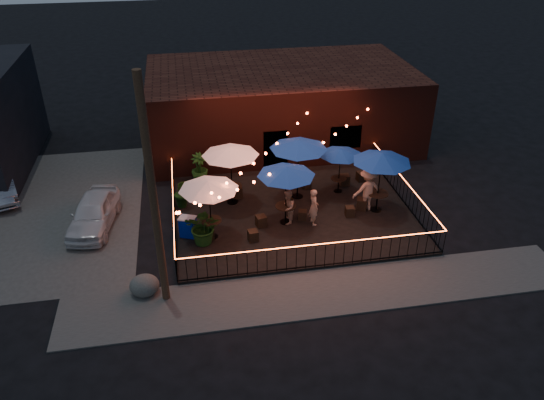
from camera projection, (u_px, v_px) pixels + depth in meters
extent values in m
plane|color=black|center=(303.00, 240.00, 21.24)|extent=(110.00, 110.00, 0.00)
cube|color=black|center=(292.00, 213.00, 22.90)|extent=(10.00, 8.00, 0.15)
cube|color=#41403C|center=(324.00, 292.00, 18.47)|extent=(18.00, 2.50, 0.05)
cube|color=#41403C|center=(10.00, 215.00, 22.82)|extent=(11.00, 12.00, 0.02)
cube|color=#33140E|center=(281.00, 105.00, 28.85)|extent=(14.00, 8.00, 4.00)
cube|color=black|center=(275.00, 151.00, 25.87)|extent=(1.20, 0.24, 2.20)
cube|color=black|center=(345.00, 136.00, 26.14)|extent=(1.60, 0.24, 1.20)
cylinder|color=#3C2318|center=(153.00, 198.00, 16.19)|extent=(0.26, 0.26, 8.00)
cube|color=black|center=(315.00, 266.00, 19.43)|extent=(10.00, 0.04, 0.04)
cube|color=black|center=(316.00, 245.00, 18.96)|extent=(10.00, 0.04, 0.04)
cube|color=#FF5E24|center=(316.00, 245.00, 18.94)|extent=(10.00, 0.03, 0.02)
cube|color=black|center=(175.00, 221.00, 22.06)|extent=(0.04, 8.00, 0.04)
cube|color=black|center=(173.00, 202.00, 21.60)|extent=(0.04, 8.00, 0.04)
cube|color=#FF5E24|center=(173.00, 201.00, 21.58)|extent=(0.03, 8.00, 0.02)
cube|color=black|center=(402.00, 199.00, 23.57)|extent=(0.04, 8.00, 0.04)
cube|color=black|center=(405.00, 181.00, 23.10)|extent=(0.04, 8.00, 0.04)
cube|color=#FF5E24|center=(405.00, 181.00, 23.09)|extent=(0.03, 8.00, 0.02)
cylinder|color=black|center=(212.00, 236.00, 21.17)|extent=(0.46, 0.46, 0.03)
cylinder|color=black|center=(212.00, 229.00, 20.98)|extent=(0.06, 0.06, 0.76)
cylinder|color=black|center=(211.00, 220.00, 20.78)|extent=(0.84, 0.84, 0.04)
cylinder|color=black|center=(210.00, 210.00, 20.54)|extent=(0.05, 0.05, 2.53)
cone|color=white|center=(208.00, 185.00, 19.98)|extent=(2.49, 2.49, 0.37)
cylinder|color=black|center=(233.00, 202.00, 23.51)|extent=(0.49, 0.49, 0.03)
cylinder|color=black|center=(232.00, 194.00, 23.31)|extent=(0.07, 0.07, 0.80)
cylinder|color=black|center=(232.00, 186.00, 23.10)|extent=(0.89, 0.89, 0.04)
cylinder|color=black|center=(231.00, 176.00, 22.84)|extent=(0.05, 0.05, 2.67)
cone|color=white|center=(230.00, 151.00, 22.24)|extent=(2.68, 2.68, 0.39)
cylinder|color=black|center=(285.00, 222.00, 22.10)|extent=(0.47, 0.47, 0.03)
cylinder|color=black|center=(286.00, 214.00, 21.91)|extent=(0.06, 0.06, 0.77)
cylinder|color=black|center=(286.00, 206.00, 21.71)|extent=(0.85, 0.85, 0.04)
cylinder|color=black|center=(286.00, 196.00, 21.46)|extent=(0.05, 0.05, 2.55)
cone|color=navy|center=(286.00, 171.00, 20.89)|extent=(2.50, 2.50, 0.37)
cylinder|color=black|center=(297.00, 196.00, 23.94)|extent=(0.50, 0.50, 0.03)
cylinder|color=black|center=(297.00, 188.00, 23.73)|extent=(0.07, 0.07, 0.83)
cylinder|color=black|center=(298.00, 180.00, 23.51)|extent=(0.92, 0.92, 0.05)
cylinder|color=black|center=(298.00, 169.00, 23.25)|extent=(0.05, 0.05, 2.75)
cone|color=navy|center=(299.00, 144.00, 22.63)|extent=(3.11, 3.11, 0.40)
cylinder|color=black|center=(376.00, 209.00, 22.94)|extent=(0.49, 0.49, 0.03)
cylinder|color=black|center=(377.00, 202.00, 22.74)|extent=(0.07, 0.07, 0.80)
cylinder|color=black|center=(378.00, 193.00, 22.53)|extent=(0.89, 0.89, 0.04)
cylinder|color=black|center=(379.00, 183.00, 22.27)|extent=(0.05, 0.05, 2.68)
cone|color=navy|center=(382.00, 158.00, 21.67)|extent=(2.69, 2.69, 0.39)
cylinder|color=black|center=(338.00, 191.00, 24.36)|extent=(0.39, 0.39, 0.03)
cylinder|color=black|center=(338.00, 185.00, 24.20)|extent=(0.05, 0.05, 0.64)
cylinder|color=black|center=(339.00, 179.00, 24.04)|extent=(0.71, 0.71, 0.04)
cylinder|color=black|center=(339.00, 170.00, 23.83)|extent=(0.04, 0.04, 2.13)
cone|color=navy|center=(341.00, 152.00, 23.35)|extent=(2.15, 2.15, 0.31)
cube|color=black|center=(209.00, 233.00, 20.95)|extent=(0.44, 0.44, 0.51)
cube|color=black|center=(253.00, 236.00, 20.86)|extent=(0.42, 0.42, 0.44)
cube|color=black|center=(205.00, 196.00, 23.46)|extent=(0.45, 0.45, 0.49)
cube|color=black|center=(237.00, 192.00, 23.78)|extent=(0.45, 0.45, 0.51)
cube|color=black|center=(261.00, 221.00, 21.74)|extent=(0.47, 0.47, 0.47)
cube|color=black|center=(302.00, 215.00, 22.20)|extent=(0.43, 0.43, 0.41)
cube|color=black|center=(283.00, 181.00, 24.70)|extent=(0.53, 0.53, 0.49)
cube|color=black|center=(306.00, 183.00, 24.54)|extent=(0.48, 0.48, 0.44)
cube|color=black|center=(350.00, 211.00, 22.43)|extent=(0.39, 0.39, 0.43)
cube|color=black|center=(362.00, 204.00, 22.89)|extent=(0.54, 0.54, 0.50)
cube|color=black|center=(345.00, 180.00, 24.79)|extent=(0.44, 0.44, 0.50)
cube|color=black|center=(361.00, 176.00, 25.14)|extent=(0.44, 0.44, 0.45)
imported|color=tan|center=(314.00, 207.00, 21.61)|extent=(0.46, 0.64, 1.62)
imported|color=tan|center=(288.00, 207.00, 21.69)|extent=(0.78, 0.89, 1.52)
imported|color=beige|center=(367.00, 189.00, 22.51)|extent=(1.35, 0.89, 1.96)
imported|color=#0D340E|center=(204.00, 226.00, 20.45)|extent=(1.66, 1.54, 1.51)
imported|color=#133D13|center=(183.00, 193.00, 22.86)|extent=(0.90, 0.80, 1.38)
imported|color=#163E10|center=(200.00, 168.00, 24.85)|extent=(0.99, 0.99, 1.41)
cube|color=#041BA0|center=(188.00, 227.00, 21.04)|extent=(0.73, 0.63, 0.81)
cube|color=silver|center=(187.00, 218.00, 20.83)|extent=(0.78, 0.68, 0.05)
ellipsoid|color=#464541|center=(145.00, 286.00, 18.23)|extent=(1.20, 1.12, 0.75)
imported|color=silver|center=(94.00, 213.00, 21.79)|extent=(2.15, 4.08, 1.32)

